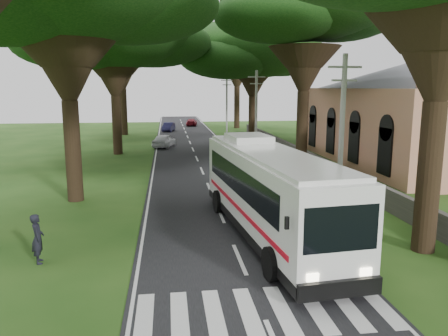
% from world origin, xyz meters
% --- Properties ---
extents(ground, '(140.00, 140.00, 0.00)m').
position_xyz_m(ground, '(0.00, 0.00, 0.00)').
color(ground, '#204714').
rests_on(ground, ground).
extents(road, '(8.00, 120.00, 0.04)m').
position_xyz_m(road, '(0.00, 25.00, 0.01)').
color(road, black).
rests_on(road, ground).
extents(crosswalk, '(8.00, 3.00, 0.01)m').
position_xyz_m(crosswalk, '(0.00, -2.00, 0.00)').
color(crosswalk, silver).
rests_on(crosswalk, ground).
extents(property_wall, '(0.35, 50.00, 1.20)m').
position_xyz_m(property_wall, '(9.00, 24.00, 0.60)').
color(property_wall, '#383533').
rests_on(property_wall, ground).
extents(church, '(14.00, 24.00, 11.60)m').
position_xyz_m(church, '(17.86, 21.55, 4.91)').
color(church, '#E48F6F').
rests_on(church, ground).
extents(pole_near, '(1.60, 0.24, 8.00)m').
position_xyz_m(pole_near, '(5.50, 6.00, 4.18)').
color(pole_near, gray).
rests_on(pole_near, ground).
extents(pole_mid, '(1.60, 0.24, 8.00)m').
position_xyz_m(pole_mid, '(5.50, 26.00, 4.18)').
color(pole_mid, gray).
rests_on(pole_mid, ground).
extents(pole_far, '(1.60, 0.24, 8.00)m').
position_xyz_m(pole_far, '(5.50, 46.00, 4.18)').
color(pole_far, gray).
rests_on(pole_far, ground).
extents(tree_l_midb, '(15.77, 15.77, 14.79)m').
position_xyz_m(tree_l_midb, '(-7.50, 30.00, 11.37)').
color(tree_l_midb, black).
rests_on(tree_l_midb, ground).
extents(tree_l_far, '(12.78, 12.78, 15.76)m').
position_xyz_m(tree_l_far, '(-8.50, 48.00, 12.81)').
color(tree_l_far, black).
rests_on(tree_l_far, ground).
extents(tree_r_mida, '(13.15, 13.15, 15.49)m').
position_xyz_m(tree_r_mida, '(8.00, 20.00, 12.50)').
color(tree_r_mida, black).
rests_on(tree_r_mida, ground).
extents(tree_r_midb, '(15.91, 15.91, 14.22)m').
position_xyz_m(tree_r_midb, '(7.50, 38.00, 10.77)').
color(tree_r_midb, black).
rests_on(tree_r_midb, ground).
extents(tree_r_far, '(15.36, 15.36, 16.68)m').
position_xyz_m(tree_r_far, '(8.50, 56.00, 13.29)').
color(tree_r_far, black).
rests_on(tree_r_far, ground).
extents(coach_bus, '(4.03, 13.20, 3.83)m').
position_xyz_m(coach_bus, '(1.69, 4.56, 2.06)').
color(coach_bus, white).
rests_on(coach_bus, ground).
extents(distant_car_a, '(2.92, 4.57, 1.45)m').
position_xyz_m(distant_car_a, '(-3.00, 34.21, 0.75)').
color(distant_car_a, silver).
rests_on(distant_car_a, road).
extents(distant_car_b, '(2.11, 4.10, 1.29)m').
position_xyz_m(distant_car_b, '(-2.45, 51.84, 0.67)').
color(distant_car_b, '#24224F').
rests_on(distant_car_b, road).
extents(distant_car_c, '(2.14, 4.29, 1.20)m').
position_xyz_m(distant_car_c, '(1.49, 60.77, 0.63)').
color(distant_car_c, maroon).
rests_on(distant_car_c, road).
extents(pedestrian, '(0.61, 0.78, 1.89)m').
position_xyz_m(pedestrian, '(-7.51, 2.69, 0.95)').
color(pedestrian, black).
rests_on(pedestrian, ground).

